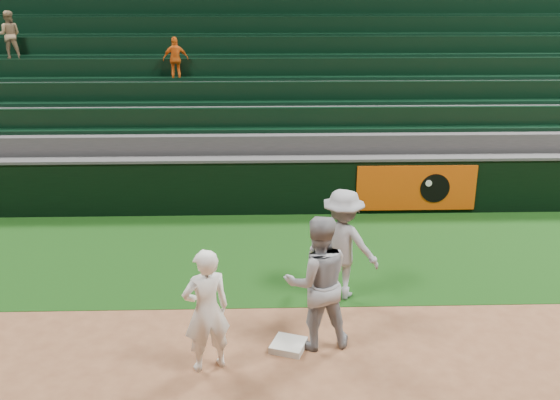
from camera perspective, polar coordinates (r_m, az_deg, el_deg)
The scene contains 8 objects.
ground at distance 9.09m, azimuth 0.66°, elevation -12.61°, with size 70.00×70.00×0.00m, color brown.
foul_grass at distance 11.74m, azimuth 0.07°, elevation -4.85°, with size 36.00×4.20×0.01m, color black.
first_base at distance 8.86m, azimuth 0.79°, elevation -13.14°, with size 0.44×0.44×0.10m, color white.
first_baseman at distance 8.13m, azimuth -6.75°, elevation -10.00°, with size 0.62×0.40×1.69m, color white.
baserunner at distance 8.55m, azimuth 3.45°, elevation -7.50°, with size 0.93×0.72×1.91m, color #94969E.
base_coach at distance 9.88m, azimuth 5.75°, elevation -4.05°, with size 1.16×0.67×1.80m, color #9799A3.
field_wall at distance 13.57m, azimuth -0.11°, elevation 1.37°, with size 36.00×0.45×1.25m.
stadium_seating at distance 16.98m, azimuth -0.58°, elevation 8.72°, with size 36.00×5.95×5.43m.
Camera 1 is at (-0.33, -7.72, 4.80)m, focal length 40.00 mm.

